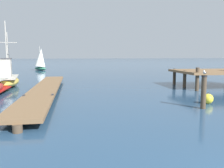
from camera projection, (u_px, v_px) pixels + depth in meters
floating_dock at (45, 89)px, 17.44m from camera, size 2.84×18.32×0.53m
fishing_boat_1 at (7, 79)px, 21.44m from camera, size 2.47×6.56×5.76m
pier_platform at (214, 72)px, 21.15m from camera, size 6.64×5.45×1.88m
mooring_piling at (204, 91)px, 12.44m from camera, size 0.30×0.30×1.73m
perched_seagull at (205, 73)px, 12.32m from camera, size 0.22×0.37×0.27m
mooring_buoy at (208, 99)px, 13.77m from camera, size 0.58×0.58×0.65m
distant_sailboat at (41, 60)px, 44.16m from camera, size 3.01×3.73×4.44m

